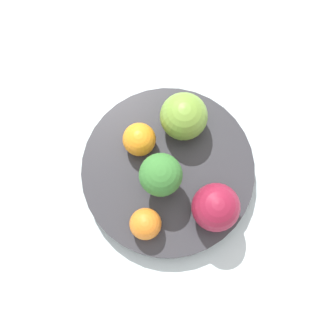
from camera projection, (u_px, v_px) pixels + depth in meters
The scene contains 8 objects.
ground_plane at pixel (168, 177), 0.65m from camera, with size 6.00×6.00×0.00m, color gray.
table_surface at pixel (168, 175), 0.64m from camera, with size 1.20×1.20×0.02m.
bowl at pixel (168, 172), 0.62m from camera, with size 0.23×0.23×0.03m.
broccoli at pixel (161, 175), 0.56m from camera, with size 0.05×0.05×0.07m.
apple_red at pixel (184, 116), 0.59m from camera, with size 0.06×0.06×0.06m.
apple_green at pixel (216, 207), 0.56m from camera, with size 0.06×0.06×0.06m.
orange_front at pixel (145, 224), 0.57m from camera, with size 0.04×0.04×0.04m.
orange_back at pixel (139, 139), 0.59m from camera, with size 0.04×0.04×0.04m.
Camera 1 is at (-0.10, 0.08, 0.64)m, focal length 50.00 mm.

